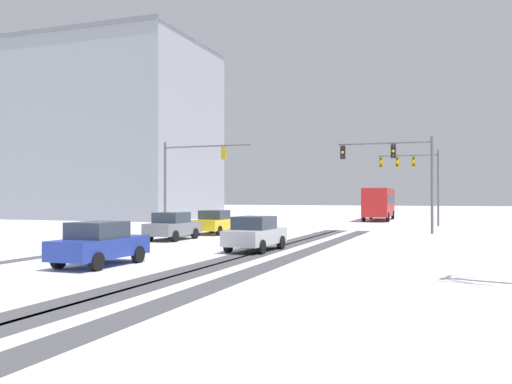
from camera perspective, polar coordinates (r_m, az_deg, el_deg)
name	(u,v)px	position (r m, az deg, el deg)	size (l,w,h in m)	color
wheel_track_left_lane	(261,254)	(24.69, 0.51, -6.37)	(0.93, 36.80, 0.01)	#4C4C51
wheel_track_right_lane	(297,255)	(24.20, 4.18, -6.49)	(1.02, 36.80, 0.01)	#4C4C51
wheel_track_center	(101,248)	(28.54, -15.52, -5.55)	(0.84, 36.80, 0.01)	#4C4C51
wheel_track_oncoming	(245,253)	(24.95, -1.16, -6.31)	(0.97, 36.80, 0.01)	#4C4C51
sidewalk_kerb_right	(453,265)	(21.63, 19.48, -7.03)	(4.00, 36.80, 0.12)	white
traffic_signal_near_right	(398,165)	(38.07, 14.32, 2.73)	(6.21, 0.44, 6.50)	#56565B
traffic_signal_near_left	(188,170)	(40.23, -6.94, 2.29)	(6.83, 0.38, 6.50)	#56565B
traffic_signal_far_right	(414,171)	(49.96, 15.83, 2.10)	(5.11, 0.54, 6.50)	#56565B
car_yellow_cab_lead	(215,222)	(37.65, -4.21, -3.09)	(1.90, 4.13, 1.62)	yellow
car_grey_second	(172,226)	(32.96, -8.54, -3.46)	(1.85, 4.11, 1.62)	slate
car_silver_third	(255,233)	(26.07, -0.08, -4.26)	(1.98, 4.17, 1.62)	#B7BABF
car_blue_fourth	(99,244)	(21.29, -15.71, -5.10)	(1.89, 4.13, 1.62)	#233899
bus_oncoming	(379,202)	(60.89, 12.48, -0.97)	(3.00, 11.09, 3.38)	#B21E1E
office_building_far_left_block	(110,132)	(68.94, -14.75, 5.99)	(22.97, 16.79, 20.51)	#9399A3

